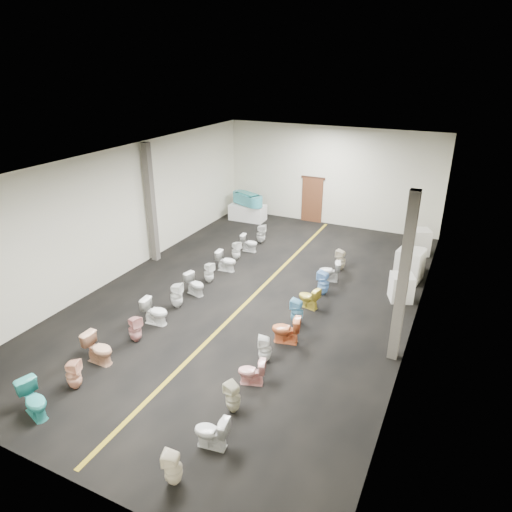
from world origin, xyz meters
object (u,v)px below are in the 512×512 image
object	(u,v)px
toilet_right_6	(297,312)
toilet_left_2	(99,349)
toilet_right_7	(309,298)
bathtub	(248,199)
toilet_right_5	(286,330)
toilet_right_9	(329,271)
toilet_left_0	(34,400)
toilet_right_1	(211,432)
toilet_left_4	(155,312)
toilet_left_1	(73,374)
appliance_crate_b	(409,265)
toilet_right_8	(323,283)
appliance_crate_d	(419,242)
toilet_left_7	(209,273)
toilet_right_4	(265,349)
toilet_left_5	(176,296)
toilet_left_3	(135,329)
display_table	(248,212)
appliance_crate_a	(401,287)
toilet_left_11	(261,234)
appliance_crate_c	(413,260)
toilet_left_6	(195,284)
toilet_right_10	(341,260)
toilet_right_0	(173,468)
toilet_left_8	(226,261)
toilet_right_3	(252,372)
toilet_right_2	(233,398)

from	to	relation	value
toilet_right_6	toilet_left_2	bearing A→B (deg)	-45.84
toilet_right_7	bathtub	bearing A→B (deg)	-128.72
bathtub	toilet_right_6	distance (m)	9.62
toilet_right_5	toilet_right_9	world-z (taller)	toilet_right_5
toilet_left_0	bathtub	bearing A→B (deg)	24.60
toilet_left_2	toilet_right_1	bearing A→B (deg)	-105.15
bathtub	toilet_left_4	size ratio (longest dim) A/B	2.22
toilet_left_0	toilet_left_1	size ratio (longest dim) A/B	1.06
appliance_crate_b	toilet_right_8	distance (m)	3.31
appliance_crate_d	toilet_left_7	distance (m)	8.53
toilet_right_4	bathtub	bearing A→B (deg)	-171.61
toilet_left_5	toilet_right_6	distance (m)	3.81
toilet_left_4	toilet_right_4	world-z (taller)	toilet_left_4
appliance_crate_b	toilet_right_4	size ratio (longest dim) A/B	1.57
toilet_left_1	toilet_left_3	world-z (taller)	toilet_left_3
display_table	appliance_crate_a	distance (m)	9.48
toilet_left_4	toilet_left_11	distance (m)	7.13
bathtub	appliance_crate_c	xyz separation A→B (m)	(8.04, -2.54, -0.65)
appliance_crate_d	toilet_right_6	world-z (taller)	appliance_crate_d
appliance_crate_b	toilet_left_1	xyz separation A→B (m)	(-6.22, -9.35, -0.19)
toilet_left_2	appliance_crate_a	bearing A→B (deg)	-42.40
appliance_crate_d	toilet_left_1	bearing A→B (deg)	-117.41
display_table	toilet_left_2	bearing A→B (deg)	-82.06
display_table	appliance_crate_c	distance (m)	8.43
toilet_left_3	toilet_right_4	distance (m)	3.66
toilet_left_1	appliance_crate_b	bearing A→B (deg)	-52.86
toilet_left_6	toilet_right_10	size ratio (longest dim) A/B	0.95
display_table	toilet_left_2	size ratio (longest dim) A/B	2.09
toilet_right_0	toilet_left_4	bearing A→B (deg)	-156.89
appliance_crate_a	toilet_left_11	size ratio (longest dim) A/B	1.06
toilet_left_8	toilet_left_5	bearing A→B (deg)	174.48
toilet_left_6	toilet_right_6	size ratio (longest dim) A/B	0.91
toilet_left_0	toilet_right_1	world-z (taller)	toilet_left_0
display_table	toilet_left_3	bearing A→B (deg)	-80.11
toilet_left_3	toilet_right_8	world-z (taller)	toilet_right_8
toilet_left_1	toilet_left_2	xyz separation A→B (m)	(-0.18, 1.03, 0.02)
toilet_left_2	toilet_right_1	xyz separation A→B (m)	(4.02, -1.17, -0.04)
appliance_crate_c	toilet_right_10	size ratio (longest dim) A/B	1.09
toilet_left_3	toilet_right_4	world-z (taller)	toilet_left_3
toilet_right_10	appliance_crate_d	bearing A→B (deg)	149.83
toilet_left_3	toilet_right_3	world-z (taller)	toilet_left_3
toilet_left_0	toilet_right_5	distance (m)	6.29
toilet_left_0	toilet_right_4	xyz separation A→B (m)	(3.70, 3.93, -0.04)
bathtub	toilet_left_7	bearing A→B (deg)	-50.49
toilet_left_6	toilet_left_7	xyz separation A→B (m)	(-0.05, 0.95, 0.01)
toilet_left_2	toilet_left_8	distance (m)	6.27
toilet_right_2	bathtub	bearing A→B (deg)	-133.22
toilet_left_1	toilet_left_4	distance (m)	3.18
appliance_crate_b	bathtub	bearing A→B (deg)	156.79
appliance_crate_d	toilet_left_7	world-z (taller)	appliance_crate_d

